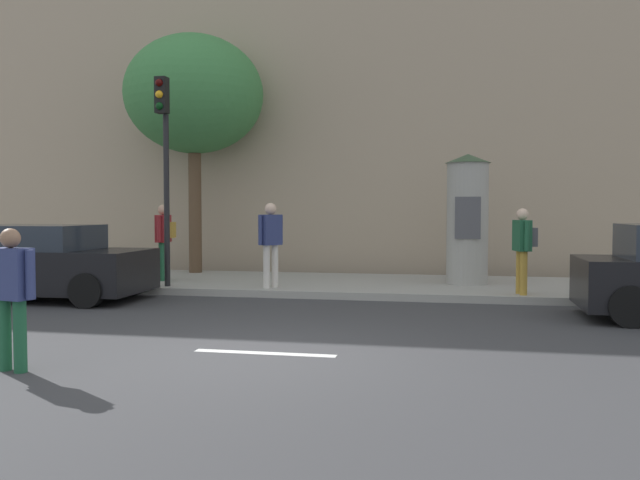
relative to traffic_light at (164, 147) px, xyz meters
name	(u,v)px	position (x,y,z in m)	size (l,w,h in m)	color
ground_plane	(265,353)	(3.72, -5.24, -3.10)	(80.00, 80.00, 0.00)	#38383A
sidewalk_curb	(351,285)	(3.72, 1.76, -3.02)	(36.00, 4.00, 0.15)	#9E9B93
lane_markings	(265,353)	(3.72, -5.24, -3.09)	(25.80, 0.16, 0.01)	silver
building_backdrop	(378,68)	(3.72, 6.76, 2.88)	(36.00, 5.00, 11.96)	tan
traffic_light	(164,147)	(0.00, 0.00, 0.00)	(0.24, 0.45, 4.39)	black
poster_column	(467,218)	(6.28, 1.85, -1.50)	(0.99, 0.99, 2.85)	#9E9B93
street_tree	(194,95)	(-0.61, 3.17, 1.63)	(3.56, 3.56, 6.12)	brown
pedestrian_in_dark_shirt	(11,288)	(1.26, -6.67, -2.17)	(0.63, 0.34, 1.57)	#1E5938
pedestrian_tallest	(164,235)	(-0.56, 1.18, -1.89)	(0.41, 0.65, 1.75)	#1E5938
pedestrian_with_bag	(271,238)	(2.25, 0.26, -1.90)	(0.46, 0.52, 1.77)	silver
pedestrian_in_red_top	(523,243)	(7.30, 0.17, -1.96)	(0.46, 0.61, 1.66)	#B78C33
parked_car_silver	(42,263)	(-1.99, -1.37, -2.38)	(4.10, 2.07, 1.48)	black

